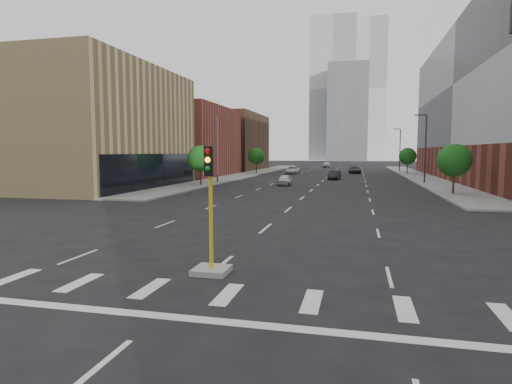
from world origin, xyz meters
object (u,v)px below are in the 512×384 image
(car_deep_right, at_px, (355,170))
(car_near_left, at_px, (285,180))
(car_distant, at_px, (327,165))
(median_traffic_signal, at_px, (211,246))
(car_far_left, at_px, (292,170))
(car_mid_right, at_px, (335,175))

(car_deep_right, bearing_deg, car_near_left, -111.16)
(car_distant, bearing_deg, median_traffic_signal, -89.61)
(car_far_left, bearing_deg, car_distant, 80.60)
(car_mid_right, bearing_deg, car_distant, 101.39)
(car_far_left, distance_m, car_distant, 34.92)
(car_near_left, bearing_deg, car_far_left, 93.15)
(car_distant, bearing_deg, car_deep_right, -77.54)
(median_traffic_signal, distance_m, car_distant, 102.39)
(median_traffic_signal, bearing_deg, car_far_left, 96.14)
(median_traffic_signal, height_order, car_far_left, median_traffic_signal)
(median_traffic_signal, bearing_deg, car_distant, 91.77)
(car_mid_right, distance_m, car_deep_right, 19.42)
(car_near_left, height_order, car_distant, car_distant)
(car_far_left, xyz_separation_m, car_distant, (4.12, 34.68, 0.05))
(median_traffic_signal, relative_size, car_mid_right, 1.03)
(car_mid_right, relative_size, car_distant, 0.94)
(car_near_left, distance_m, car_distant, 62.91)
(car_near_left, relative_size, car_far_left, 0.76)
(median_traffic_signal, relative_size, car_deep_right, 0.89)
(median_traffic_signal, height_order, car_distant, median_traffic_signal)
(car_mid_right, distance_m, car_distant, 50.05)
(car_far_left, height_order, car_distant, car_distant)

